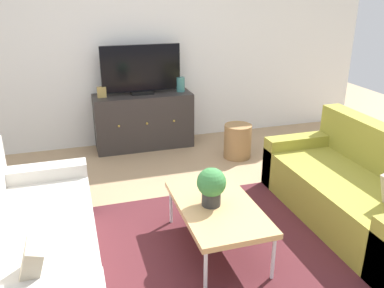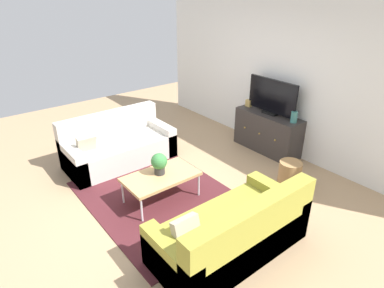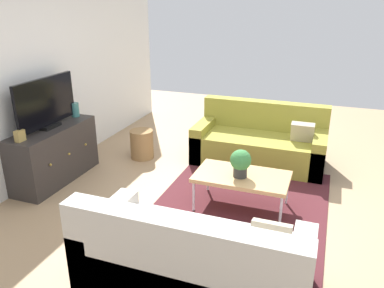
{
  "view_description": "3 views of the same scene",
  "coord_description": "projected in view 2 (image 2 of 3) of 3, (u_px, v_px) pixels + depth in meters",
  "views": [
    {
      "loc": [
        -0.98,
        -2.76,
        2.01
      ],
      "look_at": [
        0.0,
        0.42,
        0.71
      ],
      "focal_mm": 37.77,
      "sensor_mm": 36.0,
      "label": 1
    },
    {
      "loc": [
        3.42,
        -2.27,
        2.82
      ],
      "look_at": [
        0.0,
        0.42,
        0.71
      ],
      "focal_mm": 30.96,
      "sensor_mm": 36.0,
      "label": 2
    },
    {
      "loc": [
        -3.77,
        -0.96,
        2.26
      ],
      "look_at": [
        0.0,
        0.42,
        0.71
      ],
      "focal_mm": 36.0,
      "sensor_mm": 36.0,
      "label": 3
    }
  ],
  "objects": [
    {
      "name": "ground_plane",
      "position": [
        170.0,
        195.0,
        4.91
      ],
      "size": [
        10.0,
        10.0,
        0.0
      ],
      "primitive_type": "plane",
      "color": "tan"
    },
    {
      "name": "wall_back",
      "position": [
        288.0,
        78.0,
        5.74
      ],
      "size": [
        6.4,
        0.12,
        2.7
      ],
      "primitive_type": "cube",
      "color": "white",
      "rests_on": "ground_plane"
    },
    {
      "name": "area_rug",
      "position": [
        161.0,
        198.0,
        4.82
      ],
      "size": [
        2.5,
        1.9,
        0.01
      ],
      "primitive_type": "cube",
      "color": "#4C1E23",
      "rests_on": "ground_plane"
    },
    {
      "name": "couch_left_side",
      "position": [
        117.0,
        146.0,
        5.75
      ],
      "size": [
        0.87,
        1.81,
        0.83
      ],
      "color": "beige",
      "rests_on": "ground_plane"
    },
    {
      "name": "couch_right_side",
      "position": [
        234.0,
        235.0,
        3.71
      ],
      "size": [
        0.87,
        1.81,
        0.83
      ],
      "color": "olive",
      "rests_on": "ground_plane"
    },
    {
      "name": "coffee_table",
      "position": [
        161.0,
        177.0,
        4.64
      ],
      "size": [
        0.6,
        1.03,
        0.41
      ],
      "color": "tan",
      "rests_on": "ground_plane"
    },
    {
      "name": "potted_plant",
      "position": [
        159.0,
        163.0,
        4.59
      ],
      "size": [
        0.23,
        0.23,
        0.31
      ],
      "color": "#2D2D2D",
      "rests_on": "coffee_table"
    },
    {
      "name": "tv_console",
      "position": [
        267.0,
        132.0,
        6.09
      ],
      "size": [
        1.26,
        0.47,
        0.72
      ],
      "color": "#332D2B",
      "rests_on": "ground_plane"
    },
    {
      "name": "flat_screen_tv",
      "position": [
        272.0,
        97.0,
        5.8
      ],
      "size": [
        1.01,
        0.16,
        0.62
      ],
      "color": "black",
      "rests_on": "tv_console"
    },
    {
      "name": "glass_vase",
      "position": [
        294.0,
        117.0,
        5.53
      ],
      "size": [
        0.11,
        0.11,
        0.19
      ],
      "primitive_type": "cylinder",
      "color": "teal",
      "rests_on": "tv_console"
    },
    {
      "name": "mantel_clock",
      "position": [
        249.0,
        103.0,
        6.26
      ],
      "size": [
        0.11,
        0.07,
        0.13
      ],
      "primitive_type": "cube",
      "color": "tan",
      "rests_on": "tv_console"
    },
    {
      "name": "wicker_basket",
      "position": [
        290.0,
        175.0,
        5.02
      ],
      "size": [
        0.34,
        0.34,
        0.42
      ],
      "primitive_type": "cylinder",
      "color": "#9E7547",
      "rests_on": "ground_plane"
    }
  ]
}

